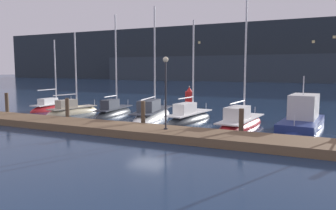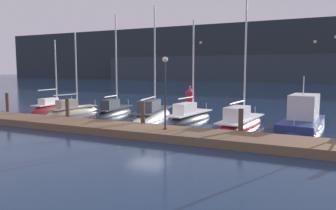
# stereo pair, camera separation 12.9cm
# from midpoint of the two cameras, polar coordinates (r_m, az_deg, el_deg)

# --- Properties ---
(ground_plane) EXTENTS (400.00, 400.00, 0.00)m
(ground_plane) POSITION_cam_midpoint_polar(r_m,az_deg,el_deg) (22.00, -3.56, -3.88)
(ground_plane) COLOR #192D4C
(dock) EXTENTS (32.06, 2.80, 0.45)m
(dock) POSITION_cam_midpoint_polar(r_m,az_deg,el_deg) (19.94, -6.88, -4.31)
(dock) COLOR brown
(dock) RESTS_ON ground
(mooring_pile_0) EXTENTS (0.28, 0.28, 1.96)m
(mooring_pile_0) POSITION_cam_midpoint_polar(r_m,az_deg,el_deg) (29.66, -26.35, 0.01)
(mooring_pile_0) COLOR #4C3D2D
(mooring_pile_0) RESTS_ON ground
(mooring_pile_1) EXTENTS (0.28, 0.28, 1.78)m
(mooring_pile_1) POSITION_cam_midpoint_polar(r_m,az_deg,el_deg) (25.00, -17.27, -0.87)
(mooring_pile_1) COLOR #4C3D2D
(mooring_pile_1) RESTS_ON ground
(mooring_pile_2) EXTENTS (0.28, 0.28, 1.83)m
(mooring_pile_2) POSITION_cam_midpoint_polar(r_m,az_deg,el_deg) (21.23, -4.53, -1.76)
(mooring_pile_2) COLOR #4C3D2D
(mooring_pile_2) RESTS_ON ground
(mooring_pile_3) EXTENTS (0.28, 0.28, 1.67)m
(mooring_pile_3) POSITION_cam_midpoint_polar(r_m,az_deg,el_deg) (18.92, 12.44, -3.12)
(mooring_pile_3) COLOR #4C3D2D
(mooring_pile_3) RESTS_ON ground
(sailboat_berth_1) EXTENTS (1.65, 5.68, 7.29)m
(sailboat_berth_1) POSITION_cam_midpoint_polar(r_m,az_deg,el_deg) (33.34, -19.50, -0.57)
(sailboat_berth_1) COLOR red
(sailboat_berth_1) RESTS_ON ground
(sailboat_berth_2) EXTENTS (2.33, 5.59, 7.72)m
(sailboat_berth_2) POSITION_cam_midpoint_polar(r_m,az_deg,el_deg) (29.74, -16.41, -1.22)
(sailboat_berth_2) COLOR beige
(sailboat_berth_2) RESTS_ON ground
(sailboat_berth_3) EXTENTS (1.99, 5.82, 9.04)m
(sailboat_berth_3) POSITION_cam_midpoint_polar(r_m,az_deg,el_deg) (27.97, -9.53, -1.45)
(sailboat_berth_3) COLOR #2D3338
(sailboat_berth_3) RESTS_ON ground
(sailboat_berth_4) EXTENTS (3.33, 7.67, 9.53)m
(sailboat_berth_4) POSITION_cam_midpoint_polar(r_m,az_deg,el_deg) (25.85, -2.88, -2.02)
(sailboat_berth_4) COLOR white
(sailboat_berth_4) RESTS_ON ground
(sailboat_berth_5) EXTENTS (2.22, 6.26, 8.13)m
(sailboat_berth_5) POSITION_cam_midpoint_polar(r_m,az_deg,el_deg) (24.41, 3.59, -2.51)
(sailboat_berth_5) COLOR #2D3338
(sailboat_berth_5) RESTS_ON ground
(sailboat_berth_6) EXTENTS (2.49, 7.23, 9.85)m
(sailboat_berth_6) POSITION_cam_midpoint_polar(r_m,az_deg,el_deg) (22.65, 12.39, -3.31)
(sailboat_berth_6) COLOR red
(sailboat_berth_6) RESTS_ON ground
(motorboat_berth_7) EXTENTS (2.99, 7.06, 3.91)m
(motorboat_berth_7) POSITION_cam_midpoint_polar(r_m,az_deg,el_deg) (23.63, 22.16, -2.61)
(motorboat_berth_7) COLOR navy
(motorboat_berth_7) RESTS_ON ground
(channel_buoy) EXTENTS (1.40, 1.40, 2.03)m
(channel_buoy) POSITION_cam_midpoint_polar(r_m,az_deg,el_deg) (36.70, 3.62, 1.38)
(channel_buoy) COLOR red
(channel_buoy) RESTS_ON ground
(dock_lamppost) EXTENTS (0.32, 0.32, 4.11)m
(dock_lamppost) POSITION_cam_midpoint_polar(r_m,az_deg,el_deg) (18.48, -0.61, 4.17)
(dock_lamppost) COLOR #2D2D33
(dock_lamppost) RESTS_ON dock
(hillside_backdrop) EXTENTS (240.00, 23.00, 19.09)m
(hillside_backdrop) POSITION_cam_midpoint_polar(r_m,az_deg,el_deg) (114.84, 21.11, 8.29)
(hillside_backdrop) COLOR #232B33
(hillside_backdrop) RESTS_ON ground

